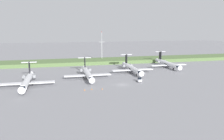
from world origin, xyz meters
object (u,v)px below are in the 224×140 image
object	(u,v)px
safety_cone_rear_marker	(102,89)
safety_cone_front_marker	(85,90)
safety_cone_mid_marker	(92,89)
antenna_mast	(102,49)
regional_jet_nearest	(27,81)
regional_jet_second	(87,73)
baggage_tug	(139,80)
regional_jet_fourth	(167,63)
regional_jet_third	(132,68)

from	to	relation	value
safety_cone_rear_marker	safety_cone_front_marker	bearing A→B (deg)	179.70
safety_cone_front_marker	safety_cone_mid_marker	bearing A→B (deg)	8.80
antenna_mast	safety_cone_mid_marker	size ratio (longest dim) A/B	39.30
regional_jet_nearest	regional_jet_second	xyz separation A→B (m)	(26.96, 9.71, 0.00)
baggage_tug	safety_cone_rear_marker	size ratio (longest dim) A/B	5.82
regional_jet_second	safety_cone_front_marker	distance (m)	22.20
regional_jet_fourth	safety_cone_mid_marker	distance (m)	66.37
regional_jet_nearest	regional_jet_third	bearing A→B (deg)	18.78
regional_jet_second	regional_jet_fourth	xyz separation A→B (m)	(52.28, 18.23, 0.00)
baggage_tug	regional_jet_nearest	bearing A→B (deg)	175.65
antenna_mast	regional_jet_second	bearing A→B (deg)	-108.28
regional_jet_second	regional_jet_third	size ratio (longest dim) A/B	1.00
regional_jet_third	antenna_mast	world-z (taller)	antenna_mast
regional_jet_nearest	baggage_tug	size ratio (longest dim) A/B	9.69
safety_cone_front_marker	antenna_mast	bearing A→B (deg)	74.04
antenna_mast	safety_cone_rear_marker	distance (m)	75.99
baggage_tug	antenna_mast	bearing A→B (deg)	94.25
regional_jet_second	baggage_tug	size ratio (longest dim) A/B	9.69
baggage_tug	safety_cone_mid_marker	distance (m)	24.48
regional_jet_fourth	antenna_mast	distance (m)	49.30
safety_cone_front_marker	safety_cone_rear_marker	distance (m)	7.10
regional_jet_third	baggage_tug	bearing A→B (deg)	-99.09
regional_jet_second	regional_jet_third	xyz separation A→B (m)	(25.65, 8.17, 0.00)
regional_jet_third	safety_cone_rear_marker	xyz separation A→B (m)	(-22.44, -29.96, -2.26)
safety_cone_mid_marker	safety_cone_rear_marker	world-z (taller)	same
regional_jet_third	safety_cone_front_marker	size ratio (longest dim) A/B	56.36
regional_jet_third	safety_cone_rear_marker	distance (m)	37.50
regional_jet_nearest	safety_cone_front_marker	xyz separation A→B (m)	(23.07, -12.03, -2.26)
regional_jet_nearest	antenna_mast	distance (m)	76.52
safety_cone_rear_marker	regional_jet_second	bearing A→B (deg)	98.38
regional_jet_third	antenna_mast	distance (m)	45.44
regional_jet_fourth	regional_jet_third	bearing A→B (deg)	-159.30
regional_jet_second	baggage_tug	world-z (taller)	regional_jet_second
antenna_mast	baggage_tug	distance (m)	66.49
regional_jet_second	regional_jet_nearest	bearing A→B (deg)	-160.19
antenna_mast	safety_cone_front_marker	world-z (taller)	antenna_mast
regional_jet_second	baggage_tug	xyz separation A→B (m)	(22.19, -13.45, -1.53)
regional_jet_third	safety_cone_front_marker	distance (m)	42.10
safety_cone_front_marker	safety_cone_mid_marker	distance (m)	2.94
baggage_tug	safety_cone_front_marker	size ratio (longest dim) A/B	5.82
safety_cone_front_marker	regional_jet_second	bearing A→B (deg)	79.87
regional_jet_third	safety_cone_mid_marker	size ratio (longest dim) A/B	56.36
regional_jet_second	safety_cone_rear_marker	bearing A→B (deg)	-81.62
regional_jet_third	safety_cone_mid_marker	bearing A→B (deg)	-132.11
regional_jet_third	antenna_mast	bearing A→B (deg)	100.69
regional_jet_second	safety_cone_rear_marker	xyz separation A→B (m)	(3.21, -21.78, -2.26)
antenna_mast	regional_jet_fourth	bearing A→B (deg)	-44.31
regional_jet_second	safety_cone_rear_marker	size ratio (longest dim) A/B	56.36
regional_jet_second	baggage_tug	bearing A→B (deg)	-31.22
regional_jet_third	safety_cone_mid_marker	xyz separation A→B (m)	(-26.63, -29.47, -2.26)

